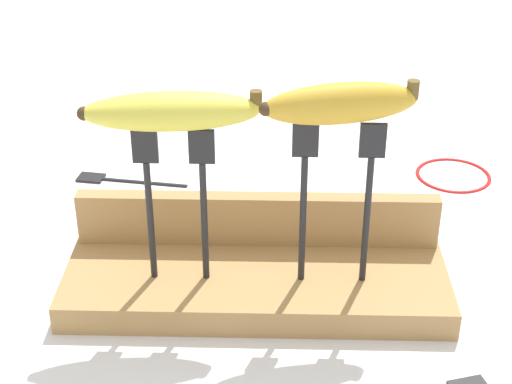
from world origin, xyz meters
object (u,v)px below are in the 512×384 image
at_px(fork_stand_left, 176,192).
at_px(banana_raised_right, 341,103).
at_px(banana_raised_left, 171,111).
at_px(fork_stand_right, 336,190).
at_px(wire_coil, 453,174).
at_px(fork_fallen_far, 116,179).

relative_size(fork_stand_left, banana_raised_right, 1.10).
distance_m(banana_raised_left, banana_raised_right, 0.16).
height_order(fork_stand_right, banana_raised_right, banana_raised_right).
bearing_deg(fork_stand_right, banana_raised_left, -180.00).
relative_size(fork_stand_right, wire_coil, 1.73).
xyz_separation_m(fork_stand_left, banana_raised_left, (-0.00, -0.00, 0.09)).
xyz_separation_m(fork_stand_left, fork_stand_right, (0.16, -0.00, 0.00)).
relative_size(banana_raised_left, banana_raised_right, 1.13).
distance_m(fork_stand_left, fork_stand_right, 0.16).
xyz_separation_m(banana_raised_right, wire_coil, (0.19, 0.30, -0.23)).
bearing_deg(fork_stand_right, fork_stand_left, 180.00).
distance_m(fork_stand_left, wire_coil, 0.48).
bearing_deg(fork_stand_left, fork_fallen_far, 113.91).
bearing_deg(fork_fallen_far, wire_coil, 3.39).
relative_size(banana_raised_left, fork_fallen_far, 1.13).
bearing_deg(banana_raised_left, fork_stand_left, 5.25).
height_order(fork_stand_left, fork_stand_right, fork_stand_right).
xyz_separation_m(fork_stand_right, fork_fallen_far, (-0.28, 0.27, -0.14)).
bearing_deg(wire_coil, banana_raised_left, -139.55).
height_order(banana_raised_right, wire_coil, banana_raised_right).
bearing_deg(fork_stand_right, wire_coil, 57.71).
height_order(fork_stand_left, fork_fallen_far, fork_stand_left).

